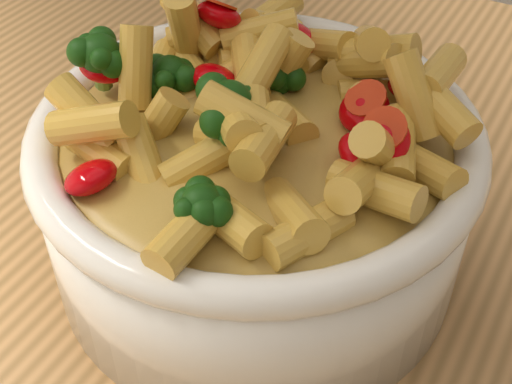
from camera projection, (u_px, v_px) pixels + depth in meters
The scene contains 3 objects.
table at pixel (165, 253), 0.63m from camera, with size 1.20×0.80×0.90m.
serving_bowl at pixel (256, 190), 0.45m from camera, with size 0.27×0.27×0.12m.
pasta_salad at pixel (256, 95), 0.40m from camera, with size 0.21×0.21×0.05m.
Camera 1 is at (0.28, -0.33, 1.26)m, focal length 50.00 mm.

